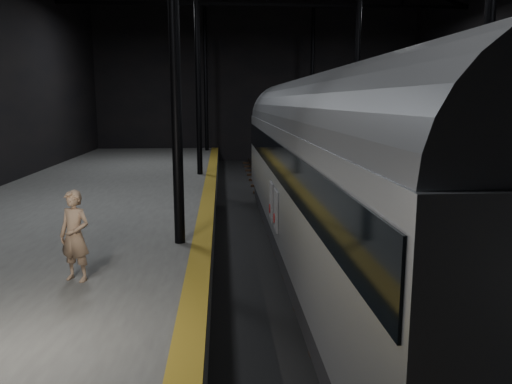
{
  "coord_description": "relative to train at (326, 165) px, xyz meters",
  "views": [
    {
      "loc": [
        -2.72,
        -16.21,
        4.5
      ],
      "look_at": [
        -1.78,
        -2.53,
        2.0
      ],
      "focal_mm": 35.0,
      "sensor_mm": 36.0,
      "label": 1
    }
  ],
  "objects": [
    {
      "name": "train",
      "position": [
        0.0,
        0.0,
        0.0
      ],
      "size": [
        2.86,
        19.11,
        5.11
      ],
      "color": "#A2A5AA",
      "rests_on": "ground"
    },
    {
      "name": "ground",
      "position": [
        0.0,
        3.38,
        -2.85
      ],
      "size": [
        44.0,
        44.0,
        0.0
      ],
      "primitive_type": "plane",
      "color": "black",
      "rests_on": "ground"
    },
    {
      "name": "track",
      "position": [
        0.0,
        3.38,
        -2.78
      ],
      "size": [
        2.4,
        43.0,
        0.24
      ],
      "color": "#3F3328",
      "rests_on": "ground"
    },
    {
      "name": "tactile_strip",
      "position": [
        -3.25,
        3.38,
        -1.84
      ],
      "size": [
        0.5,
        43.8,
        0.01
      ],
      "primitive_type": "cube",
      "color": "olive",
      "rests_on": "platform_left"
    },
    {
      "name": "woman",
      "position": [
        -5.61,
        -3.18,
        -0.94
      ],
      "size": [
        0.78,
        0.65,
        1.81
      ],
      "primitive_type": "imported",
      "rotation": [
        0.0,
        0.0,
        -0.4
      ],
      "color": "#A17F63",
      "rests_on": "platform_left"
    },
    {
      "name": "platform_left",
      "position": [
        -7.5,
        3.38,
        -2.35
      ],
      "size": [
        9.0,
        43.8,
        1.0
      ],
      "primitive_type": "cube",
      "color": "#4D4D4A",
      "rests_on": "ground"
    }
  ]
}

